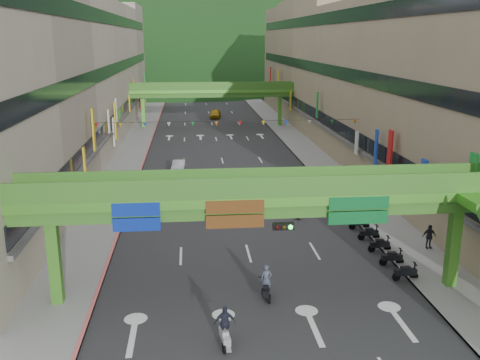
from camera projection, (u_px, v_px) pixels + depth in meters
The scene contains 23 objects.
ground at pixel (278, 357), 24.13m from camera, with size 320.00×320.00×0.00m, color black.
road_slab at pixel (218, 144), 72.22m from camera, with size 18.00×140.00×0.02m, color #28282B.
sidewalk_left at pixel (135, 145), 71.20m from camera, with size 4.00×140.00×0.15m, color gray.
sidewalk_right at pixel (298, 142), 73.21m from camera, with size 4.00×140.00×0.15m, color gray.
curb_left at pixel (150, 145), 71.37m from camera, with size 0.20×140.00×0.18m, color #CC5959.
curb_right at pixel (284, 143), 73.03m from camera, with size 0.20×140.00×0.18m, color gray.
building_row_left at pixel (69, 74), 68.06m from camera, with size 12.80×95.00×19.00m.
building_row_right at pixel (358, 72), 71.52m from camera, with size 12.80×95.00×19.00m.
overpass_near at pixel (280, 210), 28.05m from camera, with size 28.00×12.27×7.10m.
overpass_far at pixel (212, 93), 85.26m from camera, with size 28.00×2.20×7.10m.
hill_left at pixel (154, 81), 176.67m from camera, with size 168.00×140.00×112.00m, color #1C4419.
hill_right at pixel (266, 76), 199.57m from camera, with size 208.00×176.00×128.00m, color #1C4419.
bunting_string at pixel (228, 123), 51.45m from camera, with size 26.00×0.36×0.47m.
scooter_rider_near at pixel (266, 283), 29.26m from camera, with size 0.73×1.58×1.99m.
scooter_rider_mid at pixel (297, 205), 42.51m from camera, with size 0.96×1.58×2.07m.
scooter_rider_left at pixel (225, 326), 24.66m from camera, with size 1.06×1.60×2.08m.
scooter_rider_far at pixel (198, 205), 42.82m from camera, with size 0.90×1.57×1.98m.
parked_scooter_row at pixel (374, 239), 36.88m from camera, with size 1.60×11.55×1.08m.
car_silver at pixel (179, 166), 57.18m from camera, with size 1.33×3.83×1.26m, color #A6A4AB.
car_yellow at pixel (215, 114), 95.92m from camera, with size 1.81×4.49×1.53m, color #BA8F12.
pedestrian_red at pixel (346, 175), 52.31m from camera, with size 0.89×0.70×1.84m, color #AE2D4D.
pedestrian_dark at pixel (429, 238), 36.05m from camera, with size 0.98×0.41×1.67m, color black.
pedestrian_blue at pixel (363, 188), 48.41m from camera, with size 0.73×0.47×1.55m, color navy.
Camera 1 is at (-3.71, -21.00, 13.93)m, focal length 40.00 mm.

